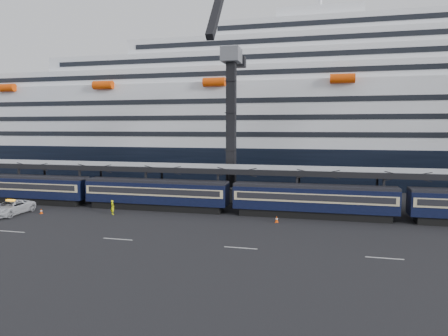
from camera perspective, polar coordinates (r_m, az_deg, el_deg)
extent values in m
plane|color=black|center=(40.06, 23.98, -10.14)|extent=(260.00, 260.00, 0.00)
cube|color=beige|center=(46.94, -28.04, -8.01)|extent=(3.00, 0.15, 0.02)
cube|color=beige|center=(40.14, -14.92, -9.79)|extent=(3.00, 0.15, 0.02)
cube|color=beige|center=(36.16, 2.40, -11.33)|extent=(3.00, 0.15, 0.02)
cube|color=beige|center=(35.94, 21.95, -11.86)|extent=(3.00, 0.15, 0.02)
cube|color=black|center=(63.67, -26.45, -4.07)|extent=(17.48, 2.40, 0.90)
cube|color=black|center=(63.40, -26.52, -2.46)|extent=(19.00, 2.80, 2.70)
cube|color=#CABB8F|center=(63.36, -26.53, -2.19)|extent=(18.62, 2.92, 1.05)
cube|color=black|center=(63.36, -26.54, -2.15)|extent=(17.86, 2.98, 0.70)
cube|color=black|center=(63.22, -26.58, -1.11)|extent=(19.00, 2.50, 0.35)
cube|color=black|center=(53.17, -9.62, -5.38)|extent=(17.48, 2.40, 0.90)
cube|color=black|center=(52.86, -9.65, -3.46)|extent=(19.00, 2.80, 2.70)
cube|color=#CABB8F|center=(52.81, -9.66, -3.14)|extent=(18.62, 2.92, 1.05)
cube|color=black|center=(52.80, -9.66, -3.09)|extent=(17.86, 2.98, 0.70)
cube|color=black|center=(52.64, -9.68, -1.85)|extent=(19.00, 2.50, 0.35)
cube|color=black|center=(49.00, 12.57, -6.39)|extent=(17.48, 2.40, 0.90)
cube|color=black|center=(48.65, 12.62, -4.31)|extent=(19.00, 2.80, 2.70)
cube|color=#CABB8F|center=(48.60, 12.63, -3.96)|extent=(18.62, 2.92, 1.05)
cube|color=black|center=(48.60, 12.63, -3.91)|extent=(17.86, 2.98, 0.70)
cube|color=black|center=(48.42, 12.66, -2.56)|extent=(19.00, 2.50, 0.35)
cube|color=#92959A|center=(52.70, 21.50, -0.35)|extent=(130.00, 6.00, 0.25)
cube|color=black|center=(49.78, 21.96, -1.05)|extent=(130.00, 0.25, 0.70)
cube|color=black|center=(55.69, 21.07, -0.34)|extent=(130.00, 0.25, 0.70)
cube|color=black|center=(65.54, -27.20, -1.85)|extent=(0.25, 0.25, 5.40)
cube|color=black|center=(69.84, -24.21, -1.29)|extent=(0.25, 0.25, 5.40)
cube|color=black|center=(59.52, -19.88, -2.26)|extent=(0.25, 0.25, 5.40)
cube|color=black|center=(64.22, -17.14, -1.61)|extent=(0.25, 0.25, 5.40)
cube|color=black|center=(54.68, -11.09, -2.70)|extent=(0.25, 0.25, 5.40)
cube|color=black|center=(59.76, -8.85, -1.95)|extent=(0.25, 0.25, 5.40)
cube|color=black|center=(51.34, -0.88, -3.14)|extent=(0.25, 0.25, 5.40)
cube|color=black|center=(56.73, 0.53, -2.29)|extent=(0.25, 0.25, 5.40)
cube|color=black|center=(49.83, 10.35, -3.51)|extent=(0.25, 0.25, 5.40)
cube|color=black|center=(55.36, 10.68, -2.59)|extent=(0.25, 0.25, 5.40)
cube|color=black|center=(50.30, 21.82, -3.74)|extent=(0.25, 0.25, 5.40)
cube|color=black|center=(55.78, 21.00, -2.81)|extent=(0.25, 0.25, 5.40)
cube|color=black|center=(84.55, 18.49, 0.60)|extent=(200.00, 28.00, 7.00)
cube|color=white|center=(84.28, 18.70, 7.05)|extent=(190.00, 26.88, 12.00)
cube|color=white|center=(84.83, 18.87, 12.12)|extent=(160.00, 24.64, 3.00)
cube|color=black|center=(72.61, 19.78, 13.22)|extent=(153.60, 0.12, 0.90)
cube|color=white|center=(85.23, 18.93, 14.12)|extent=(124.00, 21.84, 3.00)
cube|color=black|center=(74.45, 19.74, 15.36)|extent=(119.04, 0.12, 0.90)
cube|color=white|center=(85.73, 19.00, 16.10)|extent=(90.00, 19.04, 3.00)
cube|color=black|center=(76.39, 19.70, 17.40)|extent=(86.40, 0.12, 0.90)
cube|color=white|center=(86.34, 19.07, 18.06)|extent=(56.00, 16.24, 3.00)
cube|color=black|center=(78.42, 19.67, 19.34)|extent=(53.76, 0.12, 0.90)
cube|color=white|center=(86.61, 13.52, 19.87)|extent=(16.00, 12.00, 2.50)
cylinder|color=#ED4707|center=(94.22, -28.68, 10.02)|extent=(4.00, 1.60, 1.60)
cylinder|color=#ED4707|center=(81.27, -16.87, 11.26)|extent=(4.00, 1.60, 1.60)
cylinder|color=#ED4707|center=(72.80, -1.41, 12.18)|extent=(4.00, 1.60, 1.60)
cylinder|color=#ED4707|center=(70.44, 16.57, 12.17)|extent=(4.00, 1.60, 1.60)
cube|color=#4D4F55|center=(59.10, 1.01, -3.64)|extent=(4.50, 4.50, 2.00)
cube|color=black|center=(58.32, 1.03, 6.10)|extent=(1.30, 1.30, 18.00)
cube|color=#4D4F55|center=(59.24, 1.05, 15.82)|extent=(2.60, 3.20, 2.00)
cube|color=black|center=(61.66, 1.58, 15.42)|extent=(0.90, 5.04, 0.90)
cube|color=black|center=(64.06, 2.06, 14.87)|extent=(2.20, 1.60, 1.60)
imported|color=silver|center=(55.77, -28.15, -5.02)|extent=(3.10, 6.33, 1.73)
imported|color=#E4F10C|center=(51.25, -15.64, -5.43)|extent=(0.77, 0.75, 1.78)
cube|color=#ED4707|center=(60.33, -27.46, -5.04)|extent=(0.34, 0.34, 0.04)
cone|color=#ED4707|center=(60.27, -27.48, -4.72)|extent=(0.29, 0.29, 0.65)
cylinder|color=white|center=(60.27, -27.48, -4.72)|extent=(0.24, 0.24, 0.11)
cube|color=#ED4707|center=(54.89, -24.64, -5.93)|extent=(0.34, 0.34, 0.04)
cone|color=#ED4707|center=(54.83, -24.66, -5.59)|extent=(0.28, 0.28, 0.64)
cylinder|color=white|center=(54.83, -24.66, -5.59)|extent=(0.24, 0.24, 0.11)
cube|color=#ED4707|center=(45.85, 7.52, -7.68)|extent=(0.39, 0.39, 0.04)
cone|color=#ED4707|center=(45.76, 7.53, -7.21)|extent=(0.33, 0.33, 0.73)
cylinder|color=white|center=(45.76, 7.53, -7.21)|extent=(0.27, 0.27, 0.12)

